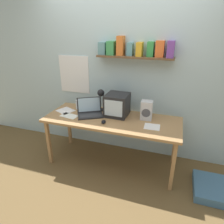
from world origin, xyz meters
The scene contains 13 objects.
ground_plane centered at (0.00, 0.00, 0.00)m, with size 12.00×12.00×0.00m, color brown.
back_wall centered at (0.00, 0.48, 1.31)m, with size 5.60×0.24×2.60m.
corner_desk centered at (0.00, 0.00, 0.69)m, with size 1.90×0.72×0.74m.
crt_monitor centered at (0.03, 0.14, 0.90)m, with size 0.32×0.34×0.31m.
laptop centered at (-0.35, 0.03, 0.80)m, with size 0.44×0.41×0.24m.
desk_lamp centered at (-0.23, 0.20, 0.99)m, with size 0.13×0.17×0.35m.
juice_glass centered at (-0.61, 0.18, 0.81)m, with size 0.08×0.08×0.14m.
space_heater centered at (0.46, 0.14, 0.88)m, with size 0.16×0.15×0.27m.
computer_mouse centered at (-0.06, -0.16, 0.76)m, with size 0.09×0.12×0.03m.
open_notebook centered at (0.57, -0.08, 0.75)m, with size 0.21×0.19×0.00m.
printed_handout centered at (-0.76, 0.04, 0.75)m, with size 0.31×0.29×0.00m.
loose_paper_near_laptop centered at (-0.61, -0.11, 0.75)m, with size 0.28×0.19×0.00m.
floor_cushion centered at (1.43, -0.18, 0.05)m, with size 0.51×0.51×0.11m.
Camera 1 is at (0.80, -2.41, 1.94)m, focal length 32.00 mm.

